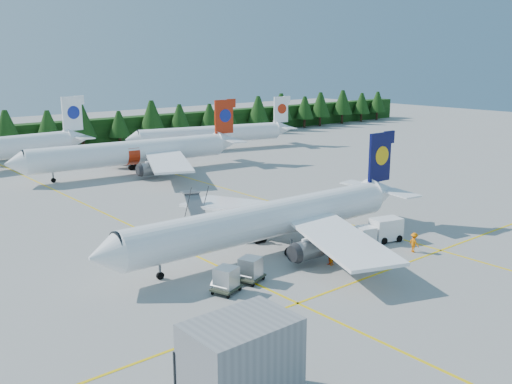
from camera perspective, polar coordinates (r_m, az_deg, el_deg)
ground at (r=59.57m, az=9.96°, el=-5.53°), size 320.00×320.00×0.00m
taxi_stripe_a at (r=66.17m, az=-11.61°, el=-3.69°), size 0.25×120.00×0.01m
taxi_stripe_b at (r=77.15m, az=1.57°, el=-0.99°), size 0.25×120.00×0.01m
taxi_stripe_cross at (r=56.13m, az=14.65°, el=-6.95°), size 80.00×0.25×0.01m
treeline_hedge at (r=126.90m, az=-19.46°, el=5.26°), size 220.00×4.00×6.00m
terminal_building at (r=32.58m, az=-1.50°, el=-16.91°), size 6.00×4.00×5.20m
airliner_navy at (r=56.19m, az=0.43°, el=-3.04°), size 36.78×30.25×10.69m
airliner_red at (r=97.62m, az=-12.83°, el=3.79°), size 39.89×32.69×11.60m
airliner_far_right at (r=120.63m, az=-5.00°, el=5.75°), size 36.21×11.08×10.68m
airstairs at (r=62.89m, az=-5.46°, el=-3.51°), size 5.09×6.91×4.14m
service_truck at (r=61.59m, az=12.17°, el=-3.81°), size 5.42×3.14×2.47m
uld_pair at (r=48.65m, az=-1.74°, el=-8.13°), size 5.93×3.12×1.84m
crew_a at (r=54.17m, az=7.64°, el=-6.30°), size 0.81×0.67×1.91m
crew_b at (r=54.40m, az=7.29°, el=-6.16°), size 1.15×1.01×2.00m
crew_c at (r=59.31m, az=15.54°, el=-4.89°), size 0.76×0.95×2.01m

